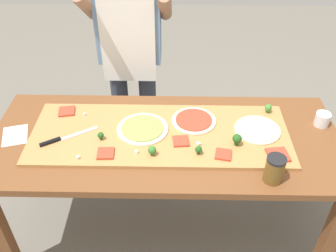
{
  "coord_description": "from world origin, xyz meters",
  "views": [
    {
      "loc": [
        0.04,
        -1.52,
        2.1
      ],
      "look_at": [
        0.01,
        -0.02,
        0.89
      ],
      "focal_mm": 39.88,
      "sensor_mm": 36.0,
      "label": 1
    }
  ],
  "objects_px": {
    "broccoli_floret_back_mid": "(199,150)",
    "cheese_crumble_a": "(85,114)",
    "sauce_jar": "(274,169)",
    "recipe_note": "(15,135)",
    "cheese_crumble_d": "(78,157)",
    "pizza_whole_cheese_artichoke": "(257,130)",
    "cook_center": "(130,45)",
    "pizza_slice_far_right": "(181,141)",
    "broccoli_floret_front_left": "(152,150)",
    "cheese_crumble_b": "(137,152)",
    "cheese_crumble_c": "(198,144)",
    "pizza_slice_near_left": "(67,111)",
    "broccoli_floret_front_right": "(101,135)",
    "broccoli_floret_back_left": "(268,108)",
    "pizza_slice_center": "(278,155)",
    "flour_cup": "(322,120)",
    "pizza_whole_pesto_green": "(143,129)",
    "chefs_knife": "(61,139)",
    "pizza_slice_near_right": "(106,153)",
    "pizza_slice_far_left": "(223,154)",
    "prep_table": "(166,151)",
    "broccoli_floret_front_mid": "(237,139)"
  },
  "relations": [
    {
      "from": "broccoli_floret_back_mid",
      "to": "cheese_crumble_a",
      "type": "distance_m",
      "value": 0.71
    },
    {
      "from": "sauce_jar",
      "to": "recipe_note",
      "type": "distance_m",
      "value": 1.36
    },
    {
      "from": "cheese_crumble_d",
      "to": "sauce_jar",
      "type": "xyz_separation_m",
      "value": [
        0.94,
        -0.11,
        0.04
      ]
    },
    {
      "from": "pizza_whole_cheese_artichoke",
      "to": "sauce_jar",
      "type": "relative_size",
      "value": 1.77
    },
    {
      "from": "cheese_crumble_d",
      "to": "cook_center",
      "type": "distance_m",
      "value": 0.91
    },
    {
      "from": "pizza_slice_far_right",
      "to": "broccoli_floret_front_left",
      "type": "xyz_separation_m",
      "value": [
        -0.14,
        -0.1,
        0.02
      ]
    },
    {
      "from": "cheese_crumble_b",
      "to": "cheese_crumble_c",
      "type": "height_order",
      "value": "cheese_crumble_c"
    },
    {
      "from": "pizza_slice_near_left",
      "to": "cheese_crumble_c",
      "type": "xyz_separation_m",
      "value": [
        0.75,
        -0.28,
        0.0
      ]
    },
    {
      "from": "pizza_slice_far_right",
      "to": "broccoli_floret_front_left",
      "type": "height_order",
      "value": "broccoli_floret_front_left"
    },
    {
      "from": "broccoli_floret_front_right",
      "to": "cheese_crumble_c",
      "type": "relative_size",
      "value": 2.43
    },
    {
      "from": "broccoli_floret_back_left",
      "to": "cheese_crumble_c",
      "type": "relative_size",
      "value": 2.89
    },
    {
      "from": "pizza_slice_center",
      "to": "flour_cup",
      "type": "bearing_deg",
      "value": 42.82
    },
    {
      "from": "pizza_slice_center",
      "to": "recipe_note",
      "type": "distance_m",
      "value": 1.39
    },
    {
      "from": "pizza_whole_pesto_green",
      "to": "pizza_slice_near_left",
      "type": "height_order",
      "value": "pizza_whole_pesto_green"
    },
    {
      "from": "pizza_slice_near_left",
      "to": "recipe_note",
      "type": "xyz_separation_m",
      "value": [
        -0.24,
        -0.19,
        -0.02
      ]
    },
    {
      "from": "chefs_knife",
      "to": "pizza_slice_near_left",
      "type": "bearing_deg",
      "value": 96.14
    },
    {
      "from": "chefs_knife",
      "to": "flour_cup",
      "type": "height_order",
      "value": "flour_cup"
    },
    {
      "from": "pizza_whole_pesto_green",
      "to": "pizza_slice_near_right",
      "type": "distance_m",
      "value": 0.26
    },
    {
      "from": "pizza_slice_far_right",
      "to": "pizza_slice_near_right",
      "type": "bearing_deg",
      "value": -165.13
    },
    {
      "from": "pizza_whole_pesto_green",
      "to": "cheese_crumble_c",
      "type": "bearing_deg",
      "value": -22.65
    },
    {
      "from": "pizza_slice_near_left",
      "to": "broccoli_floret_back_mid",
      "type": "xyz_separation_m",
      "value": [
        0.74,
        -0.34,
        0.02
      ]
    },
    {
      "from": "pizza_slice_center",
      "to": "cheese_crumble_b",
      "type": "distance_m",
      "value": 0.71
    },
    {
      "from": "pizza_slice_far_right",
      "to": "cheese_crumble_c",
      "type": "height_order",
      "value": "cheese_crumble_c"
    },
    {
      "from": "pizza_whole_cheese_artichoke",
      "to": "broccoli_floret_back_left",
      "type": "bearing_deg",
      "value": 62.76
    },
    {
      "from": "pizza_slice_far_left",
      "to": "cook_center",
      "type": "relative_size",
      "value": 0.05
    },
    {
      "from": "pizza_whole_cheese_artichoke",
      "to": "broccoli_floret_front_right",
      "type": "relative_size",
      "value": 5.49
    },
    {
      "from": "pizza_slice_far_right",
      "to": "cheese_crumble_a",
      "type": "xyz_separation_m",
      "value": [
        -0.55,
        0.22,
        0.0
      ]
    },
    {
      "from": "prep_table",
      "to": "cheese_crumble_c",
      "type": "relative_size",
      "value": 101.51
    },
    {
      "from": "pizza_slice_far_right",
      "to": "cheese_crumble_b",
      "type": "relative_size",
      "value": 5.2
    },
    {
      "from": "broccoli_floret_back_mid",
      "to": "broccoli_floret_front_mid",
      "type": "height_order",
      "value": "broccoli_floret_front_mid"
    },
    {
      "from": "pizza_slice_near_right",
      "to": "cheese_crumble_a",
      "type": "height_order",
      "value": "same"
    },
    {
      "from": "broccoli_floret_front_mid",
      "to": "pizza_slice_center",
      "type": "bearing_deg",
      "value": -21.81
    },
    {
      "from": "pizza_slice_near_left",
      "to": "pizza_slice_far_right",
      "type": "relative_size",
      "value": 1.1
    },
    {
      "from": "chefs_knife",
      "to": "pizza_slice_near_left",
      "type": "relative_size",
      "value": 3.13
    },
    {
      "from": "broccoli_floret_front_left",
      "to": "broccoli_floret_front_right",
      "type": "xyz_separation_m",
      "value": [
        -0.28,
        0.11,
        -0.0
      ]
    },
    {
      "from": "sauce_jar",
      "to": "recipe_note",
      "type": "xyz_separation_m",
      "value": [
        -1.33,
        0.3,
        -0.07
      ]
    },
    {
      "from": "pizza_slice_far_right",
      "to": "broccoli_floret_front_right",
      "type": "relative_size",
      "value": 1.81
    },
    {
      "from": "pizza_slice_center",
      "to": "cheese_crumble_d",
      "type": "bearing_deg",
      "value": -177.78
    },
    {
      "from": "pizza_whole_pesto_green",
      "to": "pizza_slice_far_left",
      "type": "bearing_deg",
      "value": -24.87
    },
    {
      "from": "pizza_whole_pesto_green",
      "to": "cheese_crumble_d",
      "type": "height_order",
      "value": "same"
    },
    {
      "from": "sauce_jar",
      "to": "recipe_note",
      "type": "bearing_deg",
      "value": 167.24
    },
    {
      "from": "chefs_knife",
      "to": "cheese_crumble_b",
      "type": "relative_size",
      "value": 17.82
    },
    {
      "from": "chefs_knife",
      "to": "pizza_slice_far_left",
      "type": "relative_size",
      "value": 3.54
    },
    {
      "from": "prep_table",
      "to": "broccoli_floret_front_mid",
      "type": "height_order",
      "value": "broccoli_floret_front_mid"
    },
    {
      "from": "broccoli_floret_back_mid",
      "to": "cheese_crumble_a",
      "type": "height_order",
      "value": "broccoli_floret_back_mid"
    },
    {
      "from": "broccoli_floret_back_left",
      "to": "broccoli_floret_front_mid",
      "type": "xyz_separation_m",
      "value": [
        -0.21,
        -0.29,
        0.01
      ]
    },
    {
      "from": "pizza_slice_far_right",
      "to": "cheese_crumble_a",
      "type": "bearing_deg",
      "value": 157.8
    },
    {
      "from": "broccoli_floret_front_mid",
      "to": "pizza_slice_near_right",
      "type": "bearing_deg",
      "value": -172.76
    },
    {
      "from": "pizza_slice_far_right",
      "to": "cook_center",
      "type": "distance_m",
      "value": 0.83
    },
    {
      "from": "pizza_slice_near_left",
      "to": "broccoli_floret_back_mid",
      "type": "distance_m",
      "value": 0.82
    }
  ]
}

